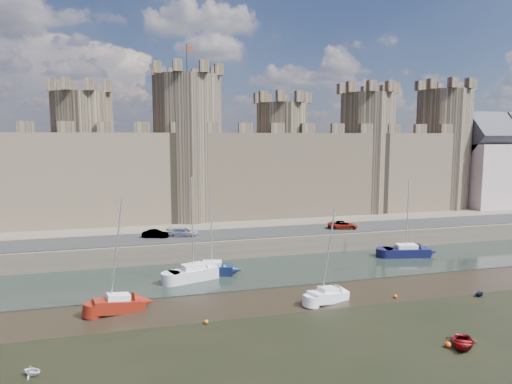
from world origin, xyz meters
The scene contains 18 objects.
water_channel centered at (0.00, 24.00, 0.04)m, with size 160.00×12.00×0.08m, color black.
quay centered at (0.00, 60.00, 1.25)m, with size 160.00×60.00×2.50m, color #4C443A.
road centered at (0.00, 34.00, 2.55)m, with size 160.00×7.00×0.10m, color black.
castle centered at (-0.64, 48.00, 11.67)m, with size 108.50×11.00×29.00m.
car_1 centered at (-4.16, 34.33, 3.07)m, with size 1.21×3.47×1.14m, color gray.
car_2 centered at (-0.52, 34.19, 3.12)m, with size 1.74×4.27×1.24m, color gray.
car_3 centered at (22.49, 33.28, 3.10)m, with size 1.98×4.30×1.20m, color gray.
sailboat_1 centered at (1.69, 24.31, 0.78)m, with size 5.21×3.15×9.78m.
sailboat_2 centered at (-0.66, 22.77, 0.89)m, with size 5.70×3.57×11.49m.
sailboat_3 centered at (28.00, 25.45, 0.80)m, with size 6.22×3.41×10.32m.
sailboat_4 centered at (-8.42, 15.43, 0.77)m, with size 4.81×2.77×10.57m.
sailboat_5 centered at (11.08, 12.83, 0.68)m, with size 4.55×2.97×9.16m.
dinghy_3 centered at (-13.70, 5.12, 0.35)m, with size 1.16×0.71×1.34m, color silver.
dinghy_4 centered at (17.02, 1.24, 0.34)m, with size 2.33×0.68×3.26m, color #660B0D.
dinghy_7 centered at (26.31, 10.16, 0.33)m, with size 1.09×0.66×1.26m, color black.
buoy_1 centered at (-1.14, 10.61, 0.19)m, with size 0.38×0.38×0.38m, color #DC5F09.
buoy_3 centered at (17.96, 12.00, 0.19)m, with size 0.38×0.38×0.38m, color #D74F09.
buoy_5 centered at (15.87, 1.46, 0.24)m, with size 0.48×0.48×0.48m, color #EB3C0A.
Camera 1 is at (-6.75, -26.47, 15.89)m, focal length 32.00 mm.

